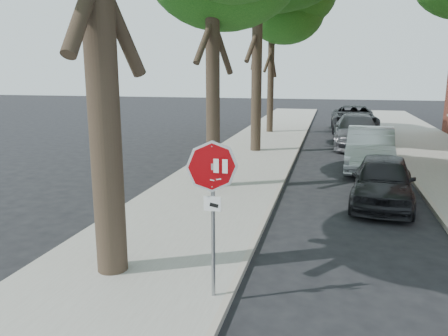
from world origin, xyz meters
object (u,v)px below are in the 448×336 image
object	(u,v)px
car_b	(370,149)
car_d	(354,119)
car_c	(356,131)
stop_sign	(212,190)
tree_far	(272,14)
car_a	(383,180)

from	to	relation	value
car_b	car_d	xyz separation A→B (m)	(-0.09, 11.71, 0.01)
car_b	car_c	distance (m)	5.61
car_b	stop_sign	bearing A→B (deg)	-102.13
stop_sign	car_d	size ratio (longest dim) A/B	0.43
stop_sign	car_c	xyz separation A→B (m)	(3.05, 17.07, -1.13)
car_b	car_d	world-z (taller)	car_d
stop_sign	tree_far	distance (m)	21.88
tree_far	car_a	bearing A→B (deg)	-69.91
car_d	tree_far	bearing A→B (deg)	-159.78
car_c	car_a	bearing A→B (deg)	-88.77
car_a	car_b	size ratio (longest dim) A/B	0.84
car_c	tree_far	bearing A→B (deg)	141.18
stop_sign	car_c	distance (m)	17.38
car_b	car_d	size ratio (longest dim) A/B	0.83
stop_sign	tree_far	xyz separation A→B (m)	(-2.02, 21.14, 5.26)
car_a	car_d	xyz separation A→B (m)	(-0.09, 16.59, 0.12)
stop_sign	car_a	distance (m)	7.47
stop_sign	car_c	size ratio (longest dim) A/B	0.46
car_d	car_b	bearing A→B (deg)	-90.67
stop_sign	car_b	world-z (taller)	stop_sign
stop_sign	tree_far	size ratio (longest dim) A/B	0.28
car_a	car_b	distance (m)	4.88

